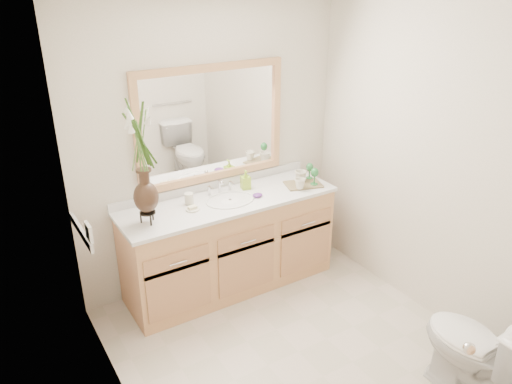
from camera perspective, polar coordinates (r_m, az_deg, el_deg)
floor at (r=3.85m, az=4.86°, el=-17.72°), size 2.60×2.60×0.00m
ceiling at (r=2.88m, az=6.61°, el=20.78°), size 2.40×2.60×0.02m
wall_back at (r=4.21m, az=-5.11°, el=5.12°), size 2.40×0.02×2.40m
wall_front at (r=2.43m, az=24.77°, el=-12.47°), size 2.40×0.02×2.40m
wall_left at (r=2.70m, az=-15.36°, el=-7.03°), size 0.02×2.60×2.40m
wall_right at (r=3.97m, az=19.59°, el=2.63°), size 0.02×2.60×2.40m
vanity at (r=4.31m, az=-2.99°, el=-6.05°), size 1.80×0.55×0.80m
counter at (r=4.12m, az=-3.11°, el=-1.04°), size 1.84×0.57×0.03m
sink at (r=4.12m, az=-2.98°, el=-1.62°), size 0.38×0.34×0.23m
mirror at (r=4.13m, az=-5.07°, el=7.73°), size 1.32×0.04×0.97m
switch_plate at (r=3.47m, az=-18.57°, el=-4.37°), size 0.02×0.12×0.12m
door at (r=2.35m, az=19.16°, el=-19.00°), size 0.80×0.03×2.00m
toilet at (r=3.56m, az=23.98°, el=-16.36°), size 0.42×0.75×0.74m
flower_vase at (r=3.59m, az=-13.00°, el=5.12°), size 0.22×0.22×0.89m
tumbler at (r=4.04m, az=-7.66°, el=-0.77°), size 0.07×0.07×0.09m
soap_dish at (r=3.95m, az=-7.27°, el=-1.92°), size 0.11×0.11×0.03m
soap_bottle at (r=4.28m, az=-1.19°, el=1.31°), size 0.08×0.08×0.15m
purple_dish at (r=4.14m, az=0.18°, el=-0.36°), size 0.10×0.08×0.03m
tray at (r=4.39m, az=5.42°, el=0.87°), size 0.35×0.29×0.02m
mug_left at (r=4.27m, az=5.04°, el=1.01°), size 0.11×0.11×0.09m
mug_right at (r=4.41m, az=5.12°, el=1.84°), size 0.14×0.14×0.11m
goblet_front at (r=4.34m, az=6.71°, el=2.13°), size 0.07×0.07×0.15m
goblet_back at (r=4.47m, az=6.16°, el=2.74°), size 0.06×0.06×0.14m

